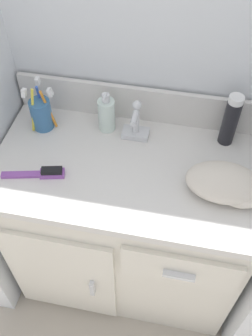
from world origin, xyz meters
TOP-DOWN VIEW (x-y plane):
  - ground_plane at (0.00, 0.00)m, footprint 6.00×6.00m
  - wall_back at (0.00, 0.29)m, footprint 1.05×0.08m
  - vanity at (-0.00, -0.00)m, footprint 0.87×0.50m
  - backsplash at (0.00, 0.23)m, footprint 0.87×0.02m
  - sink_faucet at (0.00, 0.14)m, footprint 0.09×0.09m
  - toothbrush_cup at (-0.32, 0.12)m, footprint 0.09×0.10m
  - soap_dispenser at (-0.10, 0.16)m, footprint 0.06×0.06m
  - shaving_cream_can at (0.30, 0.18)m, footprint 0.05×0.05m
  - hairbrush at (-0.25, -0.09)m, footprint 0.20×0.07m
  - hand_towel at (0.31, -0.04)m, footprint 0.23×0.15m

SIDE VIEW (x-z plane):
  - ground_plane at x=0.00m, z-range 0.00..0.00m
  - vanity at x=0.00m, z-range 0.01..0.75m
  - hairbrush at x=-0.25m, z-range 0.74..0.76m
  - hand_towel at x=0.31m, z-range 0.74..0.82m
  - sink_faucet at x=0.00m, z-range 0.72..0.86m
  - toothbrush_cup at x=-0.32m, z-range 0.71..0.89m
  - soap_dispenser at x=-0.10m, z-range 0.73..0.88m
  - backsplash at x=0.00m, z-range 0.74..0.87m
  - shaving_cream_can at x=0.30m, z-range 0.74..0.93m
  - wall_back at x=0.00m, z-range 0.00..2.20m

